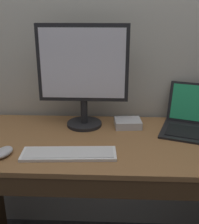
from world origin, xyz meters
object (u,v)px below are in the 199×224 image
Objects in this scene: external_monitor at (84,72)px; computer_mouse at (4,152)px; laptop_black at (198,121)px; wired_keyboard at (70,154)px; external_drive_box at (128,123)px.

computer_mouse is (-0.31, -0.33, -0.28)m from external_monitor.
external_monitor is at bearing 178.09° from laptop_black.
external_monitor is at bearing 62.96° from computer_mouse.
wired_keyboard is 0.42m from external_drive_box.
wired_keyboard is at bearing -96.39° from external_monitor.
laptop_black reaches higher than external_drive_box.
computer_mouse is at bearing -176.95° from wired_keyboard.
external_monitor is 1.28× the size of wired_keyboard.
laptop_black is at bearing -3.71° from external_drive_box.
external_monitor is at bearing -179.17° from external_drive_box.
laptop_black is 1.00× the size of wired_keyboard.
external_monitor reaches higher than wired_keyboard.
external_monitor is 0.53m from computer_mouse.
laptop_black is 0.78× the size of external_monitor.
wired_keyboard is 0.28m from computer_mouse.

